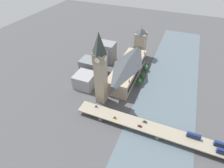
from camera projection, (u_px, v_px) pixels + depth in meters
ground_plane at (137, 83)px, 213.18m from camera, size 600.00×600.00×0.00m
river_water at (168, 91)px, 202.17m from camera, size 62.21×360.00×0.30m
parliament_hall at (128, 68)px, 215.73m from camera, size 25.93×85.09×24.77m
clock_tower at (100, 69)px, 164.14m from camera, size 11.20×11.20×77.73m
victoria_tower at (140, 43)px, 248.37m from camera, size 14.81×14.81×47.30m
road_bridge at (159, 131)px, 153.67m from camera, size 156.42×14.04×6.06m
double_decker_bus_lead at (224, 152)px, 134.10m from camera, size 10.56×2.52×4.97m
double_decker_bus_mid at (194, 136)px, 145.37m from camera, size 11.15×2.58×4.78m
double_decker_bus_rear at (222, 145)px, 138.92m from camera, size 11.56×2.58×4.67m
car_northbound_lead at (96, 107)px, 173.68m from camera, size 4.16×1.81×1.34m
car_northbound_mid at (140, 126)px, 155.41m from camera, size 3.95×1.83×1.33m
car_northbound_tail at (145, 122)px, 159.08m from camera, size 4.12×1.79×1.41m
car_southbound_lead at (115, 118)px, 162.73m from camera, size 3.92×1.78×1.31m
city_block_west at (106, 52)px, 244.25m from camera, size 24.38×19.24×27.77m
city_block_center at (93, 66)px, 224.68m from camera, size 30.85×19.78×18.52m
city_block_east at (85, 80)px, 203.66m from camera, size 21.94×22.19×16.77m
tree_embankment_near at (139, 81)px, 205.53m from camera, size 7.08×7.08×9.81m
tree_embankment_mid at (143, 76)px, 214.41m from camera, size 6.17×6.17×8.98m
tree_embankment_far at (146, 68)px, 229.98m from camera, size 7.51×7.51×8.95m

